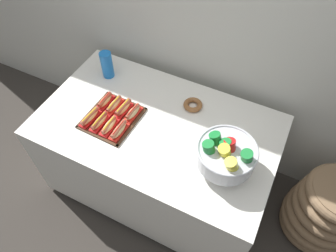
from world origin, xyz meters
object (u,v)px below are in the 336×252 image
Objects in this scene: punch_bowl at (226,155)px; hot_dog_4 at (105,101)px; serving_tray at (112,118)px; donut at (193,105)px; hot_dog_7 at (133,113)px; hot_dog_5 at (114,105)px; floor_vase at (325,210)px; hot_dog_2 at (109,126)px; cup_stack at (107,65)px; buffet_table at (158,155)px; hot_dog_6 at (123,108)px; hot_dog_1 at (100,122)px; hot_dog_3 at (119,130)px; hot_dog_0 at (90,117)px.

hot_dog_4 is at bearing 172.91° from punch_bowl.
donut is at bearing 37.52° from serving_tray.
donut is (0.32, 0.26, -0.02)m from hot_dog_7.
hot_dog_7 is at bearing -1.80° from hot_dog_5.
hot_dog_2 is (-1.48, -0.36, 0.53)m from floor_vase.
hot_dog_7 reaches higher than hot_dog_2.
hot_dog_2 is at bearing -56.32° from cup_stack.
buffet_table is 9.62× the size of hot_dog_6.
hot_dog_7 reaches higher than hot_dog_4.
floor_vase is 1.72m from hot_dog_4.
hot_dog_1 reaches higher than buffet_table.
cup_stack is at bearing 160.40° from punch_bowl.
donut is (0.40, 0.42, -0.02)m from hot_dog_2.
donut is at bearing 134.22° from punch_bowl.
hot_dog_3 is (-0.18, -0.18, 0.41)m from buffet_table.
hot_dog_7 is at bearing -1.80° from hot_dog_4.
hot_dog_3 is 0.79× the size of cup_stack.
floor_vase is 7.62× the size of hot_dog_4.
hot_dog_6 is at bearing -1.80° from hot_dog_5.
cup_stack reaches higher than hot_dog_6.
hot_dog_6 reaches higher than hot_dog_5.
donut is at bearing 46.19° from hot_dog_2.
buffet_table is 7.71× the size of cup_stack.
hot_dog_5 is 0.81× the size of cup_stack.
hot_dog_3 is (-1.41, -0.37, 0.54)m from floor_vase.
cup_stack is (-0.25, 0.34, 0.10)m from serving_tray.
punch_bowl is (0.90, -0.11, 0.10)m from hot_dog_4.
hot_dog_0 is at bearing 178.20° from hot_dog_3.
serving_tray is at bearing 141.95° from hot_dog_3.
serving_tray is 0.10m from hot_dog_1.
hot_dog_5 is at bearing -1.80° from hot_dog_4.
hot_dog_2 is (0.03, -0.08, 0.03)m from serving_tray.
floor_vase reaches higher than buffet_table.
serving_tray is at bearing 178.13° from punch_bowl.
hot_dog_3 is (0.15, -0.00, 0.00)m from hot_dog_1.
hot_dog_3 is 1.06× the size of hot_dog_4.
hot_dog_5 reaches higher than donut.
hot_dog_4 is (-0.07, 0.17, 0.00)m from hot_dog_1.
hot_dog_4 is at bearing 178.20° from hot_dog_6.
hot_dog_2 is 0.08m from hot_dog_3.
serving_tray is 0.09m from hot_dog_5.
hot_dog_4 is at bearing -155.46° from donut.
floor_vase reaches higher than hot_dog_6.
hot_dog_0 reaches higher than serving_tray.
floor_vase is 1.58m from hot_dog_6.
hot_dog_1 is 1.03× the size of hot_dog_2.
hot_dog_0 is at bearing -145.55° from serving_tray.
hot_dog_6 reaches higher than hot_dog_1.
hot_dog_3 is 1.00× the size of hot_dog_7.
hot_dog_4 is at bearing 141.95° from serving_tray.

